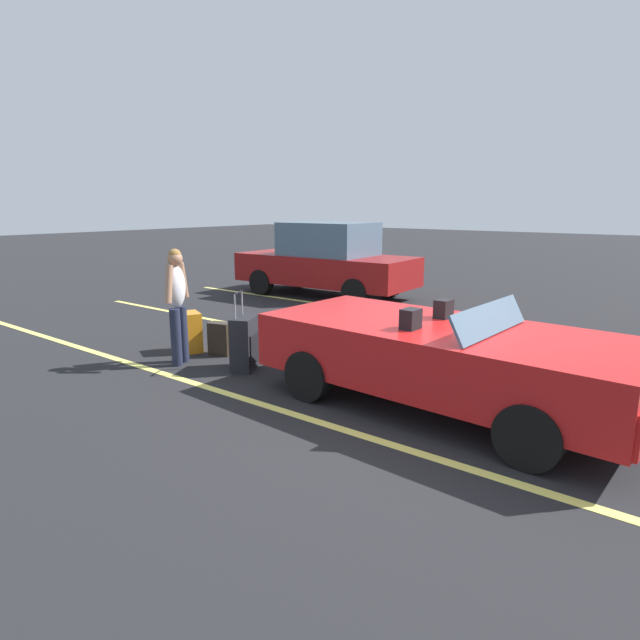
% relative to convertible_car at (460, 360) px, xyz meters
% --- Properties ---
extents(ground_plane, '(80.00, 80.00, 0.00)m').
position_rel_convertible_car_xyz_m(ground_plane, '(-0.21, 0.01, -0.59)').
color(ground_plane, black).
extents(lot_line_near, '(18.00, 0.12, 0.01)m').
position_rel_convertible_car_xyz_m(lot_line_near, '(-0.21, -1.19, -0.59)').
color(lot_line_near, '#EAE066').
rests_on(lot_line_near, ground_plane).
extents(lot_line_mid, '(18.00, 0.12, 0.01)m').
position_rel_convertible_car_xyz_m(lot_line_mid, '(-0.21, 1.51, -0.59)').
color(lot_line_mid, '#EAE066').
rests_on(lot_line_mid, ground_plane).
extents(lot_line_far, '(18.00, 0.12, 0.01)m').
position_rel_convertible_car_xyz_m(lot_line_far, '(-0.21, 4.21, -0.59)').
color(lot_line_far, '#EAE066').
rests_on(lot_line_far, ground_plane).
extents(convertible_car, '(4.22, 1.99, 1.24)m').
position_rel_convertible_car_xyz_m(convertible_car, '(0.00, 0.00, 0.00)').
color(convertible_car, red).
rests_on(convertible_car, ground_plane).
extents(suitcase_large_black, '(0.46, 0.55, 1.09)m').
position_rel_convertible_car_xyz_m(suitcase_large_black, '(-2.96, -0.35, -0.22)').
color(suitcase_large_black, black).
rests_on(suitcase_large_black, ground_plane).
extents(suitcase_medium_bright, '(0.46, 0.39, 0.62)m').
position_rel_convertible_car_xyz_m(suitcase_medium_bright, '(-4.29, -0.21, -0.28)').
color(suitcase_medium_bright, orange).
rests_on(suitcase_medium_bright, ground_plane).
extents(suitcase_small_carryon, '(0.38, 0.29, 0.50)m').
position_rel_convertible_car_xyz_m(suitcase_small_carryon, '(-3.79, -0.07, -0.34)').
color(suitcase_small_carryon, '#2D2319').
rests_on(suitcase_small_carryon, ground_plane).
extents(duffel_bag, '(0.68, 0.43, 0.34)m').
position_rel_convertible_car_xyz_m(duffel_bag, '(-3.23, 0.67, -0.43)').
color(duffel_bag, '#19723F').
rests_on(duffel_bag, ground_plane).
extents(traveler_person, '(0.33, 0.58, 1.65)m').
position_rel_convertible_car_xyz_m(traveler_person, '(-3.90, -0.74, 0.34)').
color(traveler_person, '#1E2338').
rests_on(traveler_person, ground_plane).
extents(parked_sedan_near, '(4.57, 2.01, 1.82)m').
position_rel_convertible_car_xyz_m(parked_sedan_near, '(-5.73, 5.18, 0.30)').
color(parked_sedan_near, maroon).
rests_on(parked_sedan_near, ground_plane).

